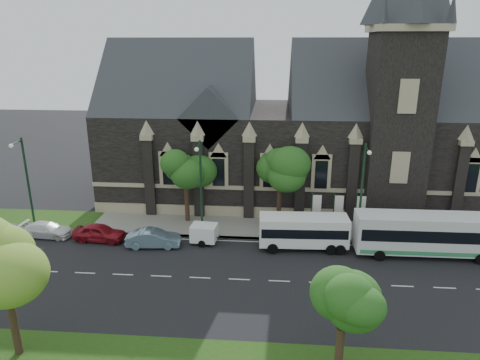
# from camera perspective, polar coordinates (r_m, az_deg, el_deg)

# --- Properties ---
(ground) EXTENTS (160.00, 160.00, 0.00)m
(ground) POSITION_cam_1_polar(r_m,az_deg,el_deg) (33.34, -0.09, -12.99)
(ground) COLOR black
(ground) RESTS_ON ground
(sidewalk) EXTENTS (80.00, 5.00, 0.15)m
(sidewalk) POSITION_cam_1_polar(r_m,az_deg,el_deg) (41.73, 0.96, -6.22)
(sidewalk) COLOR gray
(sidewalk) RESTS_ON ground
(museum) EXTENTS (40.00, 17.70, 29.90)m
(museum) POSITION_cam_1_polar(r_m,az_deg,el_deg) (48.23, 7.84, 7.02)
(museum) COLOR black
(museum) RESTS_ON ground
(tree_park_near) EXTENTS (4.42, 4.42, 8.56)m
(tree_park_near) POSITION_cam_1_polar(r_m,az_deg,el_deg) (26.51, -28.39, -8.21)
(tree_park_near) COLOR black
(tree_park_near) RESTS_ON ground
(tree_park_east) EXTENTS (3.40, 3.40, 6.28)m
(tree_park_east) POSITION_cam_1_polar(r_m,az_deg,el_deg) (23.23, 13.87, -15.22)
(tree_park_east) COLOR black
(tree_park_east) RESTS_ON ground
(tree_walk_right) EXTENTS (4.08, 4.08, 7.80)m
(tree_walk_right) POSITION_cam_1_polar(r_m,az_deg,el_deg) (40.85, 5.62, 1.73)
(tree_walk_right) COLOR black
(tree_walk_right) RESTS_ON ground
(tree_walk_left) EXTENTS (3.91, 3.91, 7.64)m
(tree_walk_left) POSITION_cam_1_polar(r_m,az_deg,el_deg) (41.64, -6.88, 1.89)
(tree_walk_left) COLOR black
(tree_walk_left) RESTS_ON ground
(street_lamp_near) EXTENTS (0.36, 1.88, 9.00)m
(street_lamp_near) POSITION_cam_1_polar(r_m,az_deg,el_deg) (38.37, 15.85, -1.05)
(street_lamp_near) COLOR #16321E
(street_lamp_near) RESTS_ON ground
(street_lamp_mid) EXTENTS (0.36, 1.88, 9.00)m
(street_lamp_mid) POSITION_cam_1_polar(r_m,az_deg,el_deg) (38.11, -5.24, -0.55)
(street_lamp_mid) COLOR #16321E
(street_lamp_mid) RESTS_ON ground
(street_lamp_far) EXTENTS (0.36, 1.88, 9.00)m
(street_lamp_far) POSITION_cam_1_polar(r_m,az_deg,el_deg) (43.71, -26.39, 0.02)
(street_lamp_far) COLOR #16321E
(street_lamp_far) RESTS_ON ground
(banner_flag_left) EXTENTS (0.90, 0.10, 4.00)m
(banner_flag_left) POSITION_cam_1_polar(r_m,az_deg,el_deg) (40.51, 9.86, -3.72)
(banner_flag_left) COLOR #16321E
(banner_flag_left) RESTS_ON ground
(banner_flag_center) EXTENTS (0.90, 0.10, 4.00)m
(banner_flag_center) POSITION_cam_1_polar(r_m,az_deg,el_deg) (40.76, 12.67, -3.77)
(banner_flag_center) COLOR #16321E
(banner_flag_center) RESTS_ON ground
(banner_flag_right) EXTENTS (0.90, 0.10, 4.00)m
(banner_flag_right) POSITION_cam_1_polar(r_m,az_deg,el_deg) (41.10, 15.43, -3.80)
(banner_flag_right) COLOR #16321E
(banner_flag_right) RESTS_ON ground
(tour_coach) EXTENTS (12.27, 2.87, 3.57)m
(tour_coach) POSITION_cam_1_polar(r_m,az_deg,el_deg) (39.19, 23.90, -6.52)
(tour_coach) COLOR silver
(tour_coach) RESTS_ON ground
(shuttle_bus) EXTENTS (7.62, 2.89, 2.91)m
(shuttle_bus) POSITION_cam_1_polar(r_m,az_deg,el_deg) (37.61, 8.41, -6.55)
(shuttle_bus) COLOR white
(shuttle_bus) RESTS_ON ground
(box_trailer) EXTENTS (3.29, 1.94, 1.72)m
(box_trailer) POSITION_cam_1_polar(r_m,az_deg,el_deg) (38.49, -4.77, -6.97)
(box_trailer) COLOR white
(box_trailer) RESTS_ON ground
(sedan) EXTENTS (4.80, 2.04, 1.54)m
(sedan) POSITION_cam_1_polar(r_m,az_deg,el_deg) (38.56, -11.36, -7.57)
(sedan) COLOR #7898AD
(sedan) RESTS_ON ground
(car_far_red) EXTENTS (4.74, 2.18, 1.57)m
(car_far_red) POSITION_cam_1_polar(r_m,az_deg,el_deg) (40.88, -18.08, -6.61)
(car_far_red) COLOR maroon
(car_far_red) RESTS_ON ground
(car_far_white) EXTENTS (4.73, 2.10, 1.35)m
(car_far_white) POSITION_cam_1_polar(r_m,az_deg,el_deg) (43.47, -24.14, -6.01)
(car_far_white) COLOR white
(car_far_white) RESTS_ON ground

